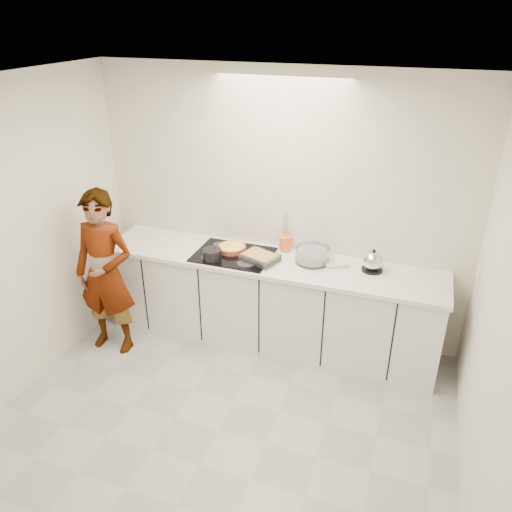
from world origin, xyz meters
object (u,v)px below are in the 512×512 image
(baking_dish, at_px, (260,257))
(kettle, at_px, (373,262))
(utensil_crock, at_px, (285,244))
(cook, at_px, (105,274))
(mixing_bowl, at_px, (312,256))
(hob, at_px, (233,255))
(saucepan, at_px, (212,254))
(tart_dish, at_px, (232,248))

(baking_dish, bearing_deg, kettle, 9.32)
(kettle, relative_size, utensil_crock, 1.46)
(baking_dish, bearing_deg, cook, -159.01)
(mixing_bowl, distance_m, utensil_crock, 0.34)
(hob, relative_size, saucepan, 3.45)
(utensil_crock, bearing_deg, saucepan, -143.37)
(baking_dish, bearing_deg, mixing_bowl, 18.30)
(cook, bearing_deg, utensil_crock, 26.02)
(hob, bearing_deg, cook, -152.21)
(tart_dish, height_order, kettle, kettle)
(hob, distance_m, saucepan, 0.23)
(hob, bearing_deg, utensil_crock, 31.47)
(saucepan, relative_size, baking_dish, 0.54)
(tart_dish, height_order, mixing_bowl, mixing_bowl)
(tart_dish, relative_size, cook, 0.21)
(hob, relative_size, tart_dish, 2.11)
(tart_dish, relative_size, mixing_bowl, 0.83)
(saucepan, height_order, mixing_bowl, saucepan)
(baking_dish, height_order, kettle, kettle)
(mixing_bowl, height_order, utensil_crock, same)
(baking_dish, xyz_separation_m, kettle, (1.00, 0.16, 0.04))
(utensil_crock, distance_m, cook, 1.72)
(saucepan, xyz_separation_m, cook, (-0.91, -0.39, -0.17))
(kettle, bearing_deg, saucepan, -168.70)
(cook, bearing_deg, saucepan, 20.41)
(tart_dish, distance_m, utensil_crock, 0.52)
(saucepan, bearing_deg, mixing_bowl, 17.13)
(saucepan, relative_size, mixing_bowl, 0.51)
(kettle, relative_size, cook, 0.13)
(kettle, bearing_deg, cook, -163.84)
(mixing_bowl, bearing_deg, utensil_crock, 152.33)
(baking_dish, bearing_deg, utensil_crock, 63.47)
(baking_dish, height_order, mixing_bowl, mixing_bowl)
(utensil_crock, bearing_deg, mixing_bowl, -27.67)
(hob, height_order, utensil_crock, utensil_crock)
(baking_dish, relative_size, kettle, 1.82)
(kettle, height_order, cook, cook)
(saucepan, distance_m, kettle, 1.46)
(hob, distance_m, cook, 1.20)
(baking_dish, xyz_separation_m, cook, (-1.34, -0.51, -0.15))
(hob, bearing_deg, baking_dish, -9.17)
(tart_dish, distance_m, cook, 1.20)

